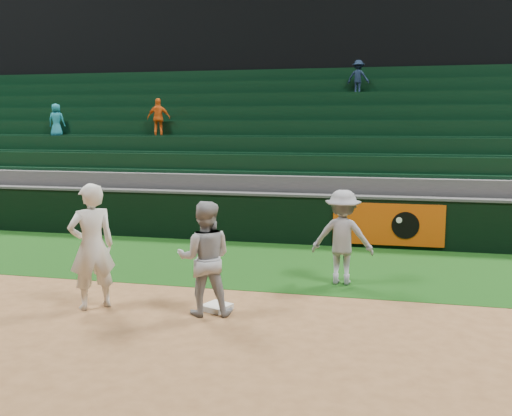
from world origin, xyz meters
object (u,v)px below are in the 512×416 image
(first_baseman, at_px, (92,246))
(base_coach, at_px, (342,237))
(first_base, at_px, (217,307))
(baserunner, at_px, (205,258))

(first_baseman, height_order, base_coach, first_baseman)
(first_base, xyz_separation_m, baserunner, (-0.12, -0.23, 0.85))
(first_baseman, distance_m, baserunner, 1.87)
(first_base, height_order, first_baseman, first_baseman)
(baserunner, distance_m, base_coach, 2.95)
(base_coach, bearing_deg, baserunner, 49.44)
(baserunner, bearing_deg, first_base, -130.34)
(baserunner, xyz_separation_m, base_coach, (1.96, 2.20, -0.01))
(first_baseman, xyz_separation_m, base_coach, (3.82, 2.31, -0.13))
(first_base, xyz_separation_m, first_baseman, (-1.98, -0.34, 0.97))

